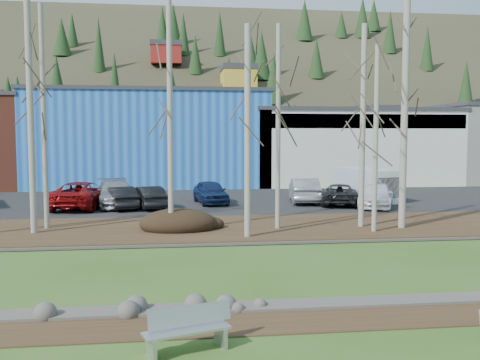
{
  "coord_description": "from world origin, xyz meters",
  "views": [
    {
      "loc": [
        -3.99,
        -9.99,
        4.37
      ],
      "look_at": [
        -1.18,
        12.49,
        2.5
      ],
      "focal_mm": 40.0,
      "sensor_mm": 36.0,
      "label": 1
    }
  ],
  "objects": [
    {
      "name": "ground",
      "position": [
        0.0,
        0.0,
        0.0
      ],
      "size": [
        200.0,
        200.0,
        0.0
      ],
      "primitive_type": "plane",
      "color": "#315217",
      "rests_on": "ground"
    },
    {
      "name": "dirt_strip",
      "position": [
        0.0,
        2.1,
        0.01
      ],
      "size": [
        80.0,
        1.8,
        0.03
      ],
      "primitive_type": "cube",
      "color": "#382616",
      "rests_on": "ground"
    },
    {
      "name": "near_bank_rocks",
      "position": [
        0.0,
        3.1,
        0.0
      ],
      "size": [
        80.0,
        0.8,
        0.5
      ],
      "primitive_type": null,
      "color": "#47423D",
      "rests_on": "ground"
    },
    {
      "name": "river",
      "position": [
        0.0,
        7.2,
        0.0
      ],
      "size": [
        80.0,
        8.0,
        0.9
      ],
      "primitive_type": null,
      "color": "#111D31",
      "rests_on": "ground"
    },
    {
      "name": "far_bank_rocks",
      "position": [
        0.0,
        11.3,
        0.0
      ],
      "size": [
        80.0,
        0.8,
        0.46
      ],
      "primitive_type": null,
      "color": "#47423D",
      "rests_on": "ground"
    },
    {
      "name": "far_bank",
      "position": [
        0.0,
        14.5,
        0.07
      ],
      "size": [
        80.0,
        7.0,
        0.15
      ],
      "primitive_type": "cube",
      "color": "#382616",
      "rests_on": "ground"
    },
    {
      "name": "parking_lot",
      "position": [
        0.0,
        25.0,
        0.07
      ],
      "size": [
        80.0,
        14.0,
        0.14
      ],
      "primitive_type": "cube",
      "color": "black",
      "rests_on": "ground"
    },
    {
      "name": "building_blue",
      "position": [
        -6.0,
        39.0,
        4.16
      ],
      "size": [
        20.4,
        12.24,
        8.3
      ],
      "color": "#1E51AA",
      "rests_on": "ground"
    },
    {
      "name": "building_white",
      "position": [
        12.0,
        38.98,
        3.41
      ],
      "size": [
        18.36,
        12.24,
        6.8
      ],
      "color": "silver",
      "rests_on": "ground"
    },
    {
      "name": "hillside",
      "position": [
        0.0,
        84.0,
        17.5
      ],
      "size": [
        160.0,
        72.0,
        35.0
      ],
      "primitive_type": null,
      "color": "#2D281B",
      "rests_on": "ground"
    },
    {
      "name": "bench_intact",
      "position": [
        -3.73,
        0.63,
        0.45
      ],
      "size": [
        1.86,
        1.07,
        0.9
      ],
      "rotation": [
        0.0,
        0.0,
        0.33
      ],
      "color": "#B7BABD",
      "rests_on": "ground"
    },
    {
      "name": "dirt_mound",
      "position": [
        -3.79,
        14.14,
        0.49
      ],
      "size": [
        3.51,
        2.48,
        0.69
      ],
      "primitive_type": "ellipsoid",
      "color": "black",
      "rests_on": "far_bank"
    },
    {
      "name": "birch_1",
      "position": [
        -9.78,
        15.19,
        5.21
      ],
      "size": [
        0.22,
        0.22,
        10.11
      ],
      "color": "#A6A196",
      "rests_on": "far_bank"
    },
    {
      "name": "birch_2",
      "position": [
        -10.07,
        14.06,
        5.39
      ],
      "size": [
        0.28,
        0.28,
        10.47
      ],
      "color": "#A6A196",
      "rests_on": "far_bank"
    },
    {
      "name": "birch_3",
      "position": [
        -4.11,
        13.65,
        5.48
      ],
      "size": [
        0.24,
        0.24,
        10.66
      ],
      "color": "#A6A196",
      "rests_on": "far_bank"
    },
    {
      "name": "birch_4",
      "position": [
        -0.91,
        12.04,
        4.55
      ],
      "size": [
        0.27,
        0.27,
        8.8
      ],
      "color": "#A6A196",
      "rests_on": "far_bank"
    },
    {
      "name": "birch_5",
      "position": [
        0.73,
        13.86,
        4.76
      ],
      "size": [
        0.22,
        0.22,
        9.21
      ],
      "color": "#A6A196",
      "rests_on": "far_bank"
    },
    {
      "name": "birch_6",
      "position": [
        4.84,
        12.57,
        4.24
      ],
      "size": [
        0.22,
        0.22,
        8.18
      ],
      "color": "#A6A196",
      "rests_on": "far_bank"
    },
    {
      "name": "birch_7",
      "position": [
        6.46,
        13.31,
        5.37
      ],
      "size": [
        0.31,
        0.31,
        10.45
      ],
      "color": "#A6A196",
      "rests_on": "far_bank"
    },
    {
      "name": "birch_8",
      "position": [
        4.7,
        13.86,
        4.81
      ],
      "size": [
        0.25,
        0.25,
        9.31
      ],
      "color": "#A6A196",
      "rests_on": "far_bank"
    },
    {
      "name": "car_1",
      "position": [
        -7.09,
        21.61,
        0.79
      ],
      "size": [
        2.49,
        4.18,
        1.3
      ],
      "primitive_type": "imported",
      "rotation": [
        0.0,
        0.0,
        3.44
      ],
      "color": "black",
      "rests_on": "parking_lot"
    },
    {
      "name": "car_2",
      "position": [
        -9.35,
        22.16,
        0.92
      ],
      "size": [
        3.38,
        5.93,
        1.56
      ],
      "primitive_type": "imported",
      "rotation": [
        0.0,
        0.0,
        3.0
      ],
      "color": "maroon",
      "rests_on": "parking_lot"
    },
    {
      "name": "car_3",
      "position": [
        -7.47,
        22.72,
        0.92
      ],
      "size": [
        3.21,
        5.73,
        1.57
      ],
      "primitive_type": "imported",
      "rotation": [
        0.0,
        0.0,
        0.2
      ],
      "color": "#94989B",
      "rests_on": "parking_lot"
    },
    {
      "name": "car_4",
      "position": [
        -1.68,
        23.36,
        0.86
      ],
      "size": [
        2.3,
        4.43,
        1.44
      ],
      "primitive_type": "imported",
      "rotation": [
        0.0,
        0.0,
        0.15
      ],
      "color": "navy",
      "rests_on": "parking_lot"
    },
    {
      "name": "car_5",
      "position": [
        4.27,
        23.12,
        0.92
      ],
      "size": [
        2.31,
        4.92,
        1.56
      ],
      "primitive_type": "imported",
      "rotation": [
        0.0,
        0.0,
        3.0
      ],
      "color": "#A6A5A8",
      "rests_on": "parking_lot"
    },
    {
      "name": "car_6",
      "position": [
        6.19,
        21.81,
        0.78
      ],
      "size": [
        3.34,
        5.03,
        1.28
      ],
      "primitive_type": "imported",
      "rotation": [
        0.0,
        0.0,
        2.86
      ],
      "color": "#262729",
      "rests_on": "parking_lot"
    },
    {
      "name": "car_7",
      "position": [
        8.05,
        20.5,
        0.81
      ],
      "size": [
        3.68,
        5.01,
        1.35
      ],
      "primitive_type": "imported",
      "rotation": [
        0.0,
        0.0,
        -0.44
      ],
      "color": "white",
      "rests_on": "parking_lot"
    },
    {
      "name": "car_8",
      "position": [
        -5.5,
        21.61,
        0.79
      ],
      "size": [
        2.49,
        4.18,
        1.3
      ],
      "primitive_type": "imported",
      "rotation": [
        0.0,
        0.0,
        3.44
      ],
      "color": "black",
      "rests_on": "parking_lot"
    },
    {
      "name": "van_white",
      "position": [
        8.56,
        23.37,
        1.18
      ],
      "size": [
        2.88,
        5.06,
        2.08
      ],
      "rotation": [
        0.0,
        0.0,
        0.2
      ],
      "color": "white",
      "rests_on": "parking_lot"
    }
  ]
}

